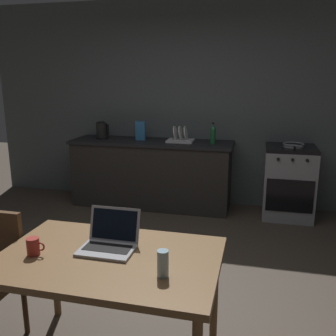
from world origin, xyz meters
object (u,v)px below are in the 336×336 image
at_px(dish_rack, 180,138).
at_px(drinking_glass, 163,263).
at_px(electric_kettle, 102,131).
at_px(laptop, 109,241).
at_px(cereal_box, 141,131).
at_px(bottle, 213,134).
at_px(stove_oven, 288,182).
at_px(frying_pan, 294,145).
at_px(dining_table, 109,267).
at_px(coffee_mug, 33,246).

bearing_deg(dish_rack, drinking_glass, -79.83).
bearing_deg(electric_kettle, laptop, -65.84).
bearing_deg(electric_kettle, cereal_box, 2.08).
relative_size(bottle, cereal_box, 1.07).
xyz_separation_m(stove_oven, frying_pan, (0.02, -0.03, 0.47)).
distance_m(electric_kettle, drinking_glass, 3.45).
bearing_deg(stove_oven, electric_kettle, 179.94).
xyz_separation_m(dining_table, laptop, (-0.03, 0.09, 0.12)).
height_order(laptop, electric_kettle, electric_kettle).
bearing_deg(frying_pan, dining_table, -113.27).
relative_size(frying_pan, drinking_glass, 2.97).
relative_size(dining_table, coffee_mug, 11.40).
bearing_deg(coffee_mug, cereal_box, 95.88).
xyz_separation_m(dining_table, electric_kettle, (-1.28, 2.88, 0.36)).
xyz_separation_m(frying_pan, drinking_glass, (-0.86, -2.99, -0.13)).
relative_size(frying_pan, coffee_mug, 3.80).
bearing_deg(stove_oven, coffee_mug, -118.75).
xyz_separation_m(stove_oven, laptop, (-1.23, -2.78, 0.32)).
height_order(stove_oven, coffee_mug, stove_oven).
height_order(laptop, coffee_mug, laptop).
relative_size(electric_kettle, bottle, 0.87).
bearing_deg(cereal_box, laptop, -75.99).
relative_size(frying_pan, cereal_box, 1.69).
distance_m(stove_oven, dish_rack, 1.47).
height_order(electric_kettle, coffee_mug, electric_kettle).
bearing_deg(cereal_box, drinking_glass, -70.24).
xyz_separation_m(cereal_box, dish_rack, (0.55, -0.02, -0.08)).
bearing_deg(frying_pan, bottle, -178.74).
height_order(laptop, dish_rack, dish_rack).
height_order(cereal_box, dish_rack, cereal_box).
bearing_deg(dining_table, dish_rack, 93.59).
relative_size(bottle, coffee_mug, 2.41).
bearing_deg(bottle, dining_table, -95.00).
distance_m(dining_table, laptop, 0.15).
distance_m(frying_pan, drinking_glass, 3.12).
height_order(stove_oven, bottle, bottle).
bearing_deg(drinking_glass, stove_oven, 74.42).
distance_m(frying_pan, cereal_box, 1.96).
bearing_deg(laptop, dish_rack, 93.81).
bearing_deg(drinking_glass, cereal_box, 109.76).
distance_m(drinking_glass, dish_rack, 3.07).
relative_size(stove_oven, electric_kettle, 3.79).
relative_size(dining_table, frying_pan, 3.00).
distance_m(stove_oven, cereal_box, 2.02).
xyz_separation_m(stove_oven, dish_rack, (-1.38, 0.00, 0.50)).
bearing_deg(cereal_box, electric_kettle, -177.92).
relative_size(dining_table, dish_rack, 3.76).
height_order(stove_oven, laptop, laptop).
distance_m(bottle, drinking_glass, 2.98).
bearing_deg(dining_table, bottle, 85.00).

